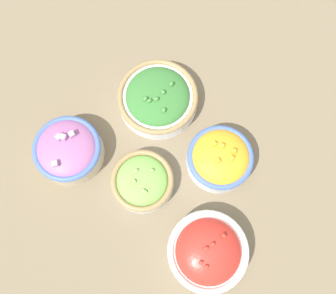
{
  "coord_description": "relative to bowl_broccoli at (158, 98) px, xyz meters",
  "views": [
    {
      "loc": [
        -0.1,
        0.17,
        0.77
      ],
      "look_at": [
        0.0,
        0.0,
        0.03
      ],
      "focal_mm": 40.0,
      "sensor_mm": 36.0,
      "label": 1
    }
  ],
  "objects": [
    {
      "name": "ground_plane",
      "position": [
        -0.08,
        0.08,
        -0.03
      ],
      "size": [
        3.0,
        3.0,
        0.0
      ],
      "primitive_type": "plane",
      "color": "#75664C"
    },
    {
      "name": "bowl_broccoli",
      "position": [
        0.0,
        0.0,
        0.0
      ],
      "size": [
        0.17,
        0.17,
        0.06
      ],
      "color": "white",
      "rests_on": "ground_plane"
    },
    {
      "name": "bowl_squash",
      "position": [
        -0.18,
        0.05,
        0.01
      ],
      "size": [
        0.13,
        0.13,
        0.07
      ],
      "color": "silver",
      "rests_on": "ground_plane"
    },
    {
      "name": "bowl_lettuce",
      "position": [
        -0.07,
        0.17,
        -0.0
      ],
      "size": [
        0.13,
        0.13,
        0.06
      ],
      "color": "silver",
      "rests_on": "ground_plane"
    },
    {
      "name": "bowl_red_onion",
      "position": [
        0.09,
        0.19,
        0.01
      ],
      "size": [
        0.14,
        0.14,
        0.07
      ],
      "color": "beige",
      "rests_on": "ground_plane"
    },
    {
      "name": "bowl_cherry_tomatoes",
      "position": [
        -0.25,
        0.22,
        0.01
      ],
      "size": [
        0.15,
        0.15,
        0.08
      ],
      "color": "silver",
      "rests_on": "ground_plane"
    }
  ]
}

